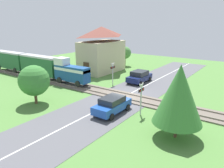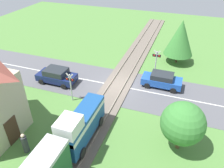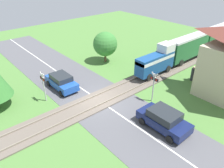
{
  "view_description": "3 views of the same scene",
  "coord_description": "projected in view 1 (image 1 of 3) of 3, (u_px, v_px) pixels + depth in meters",
  "views": [
    {
      "loc": [
        -19.06,
        -11.8,
        7.87
      ],
      "look_at": [
        0.0,
        1.57,
        1.2
      ],
      "focal_mm": 35.0,
      "sensor_mm": 36.0,
      "label": 1
    },
    {
      "loc": [
        -5.83,
        17.86,
        12.46
      ],
      "look_at": [
        0.0,
        1.57,
        1.2
      ],
      "focal_mm": 35.0,
      "sensor_mm": 36.0,
      "label": 2
    },
    {
      "loc": [
        13.56,
        -10.07,
        11.26
      ],
      "look_at": [
        0.0,
        1.57,
        1.2
      ],
      "focal_mm": 35.0,
      "sensor_mm": 36.0,
      "label": 3
    }
  ],
  "objects": [
    {
      "name": "car_near_crossing",
      "position": [
        112.0,
        105.0,
        19.31
      ],
      "size": [
        3.97,
        1.86,
        1.5
      ],
      "color": "#1E4CA8",
      "rests_on": "ground_plane"
    },
    {
      "name": "train",
      "position": [
        34.0,
        64.0,
        31.66
      ],
      "size": [
        1.58,
        19.99,
        3.18
      ],
      "color": "navy",
      "rests_on": "track_bed"
    },
    {
      "name": "crossing_signal_east_approach",
      "position": [
        113.0,
        71.0,
        27.72
      ],
      "size": [
        0.9,
        0.18,
        2.91
      ],
      "color": "#B7B7B7",
      "rests_on": "ground_plane"
    },
    {
      "name": "crossing_signal_west_approach",
      "position": [
        141.0,
        95.0,
        18.61
      ],
      "size": [
        0.9,
        0.18,
        2.91
      ],
      "color": "#B7B7B7",
      "rests_on": "ground_plane"
    },
    {
      "name": "tree_roadside_hedge",
      "position": [
        34.0,
        81.0,
        21.21
      ],
      "size": [
        3.0,
        3.0,
        3.86
      ],
      "color": "brown",
      "rests_on": "ground_plane"
    },
    {
      "name": "tree_beyond_track",
      "position": [
        179.0,
        94.0,
        14.59
      ],
      "size": [
        3.41,
        3.41,
        5.23
      ],
      "color": "brown",
      "rests_on": "ground_plane"
    },
    {
      "name": "car_far_side",
      "position": [
        139.0,
        76.0,
        29.12
      ],
      "size": [
        4.05,
        2.05,
        1.58
      ],
      "color": "#141E4C",
      "rests_on": "ground_plane"
    },
    {
      "name": "station_building",
      "position": [
        102.0,
        50.0,
        34.75
      ],
      "size": [
        8.15,
        4.56,
        7.15
      ],
      "color": "#C6B793",
      "rests_on": "ground_plane"
    },
    {
      "name": "tree_by_station",
      "position": [
        125.0,
        53.0,
        39.72
      ],
      "size": [
        2.25,
        2.25,
        3.55
      ],
      "color": "brown",
      "rests_on": "ground_plane"
    },
    {
      "name": "track_bed",
      "position": [
        124.0,
        96.0,
        23.66
      ],
      "size": [
        2.8,
        48.0,
        0.24
      ],
      "color": "#665B51",
      "rests_on": "ground_plane"
    },
    {
      "name": "pedestrian_by_station",
      "position": [
        77.0,
        72.0,
        31.7
      ],
      "size": [
        0.41,
        0.41,
        1.66
      ],
      "color": "#333338",
      "rests_on": "ground_plane"
    },
    {
      "name": "road_surface",
      "position": [
        124.0,
        97.0,
        23.68
      ],
      "size": [
        48.0,
        6.4,
        0.02
      ],
      "color": "#515156",
      "rests_on": "ground_plane"
    },
    {
      "name": "ground_plane",
      "position": [
        124.0,
        97.0,
        23.68
      ],
      "size": [
        60.0,
        60.0,
        0.0
      ],
      "primitive_type": "plane",
      "color": "#4C7A38"
    }
  ]
}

